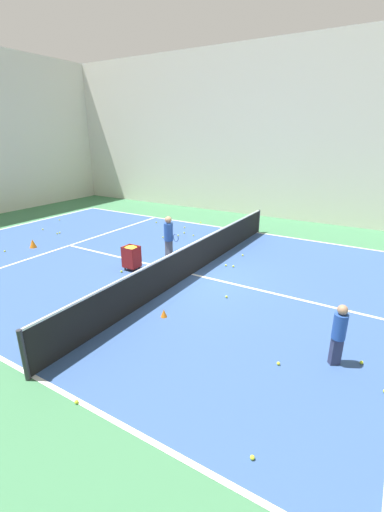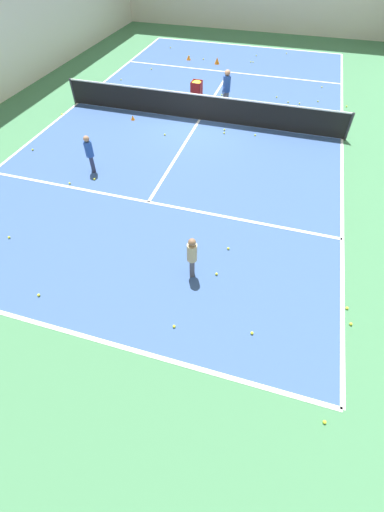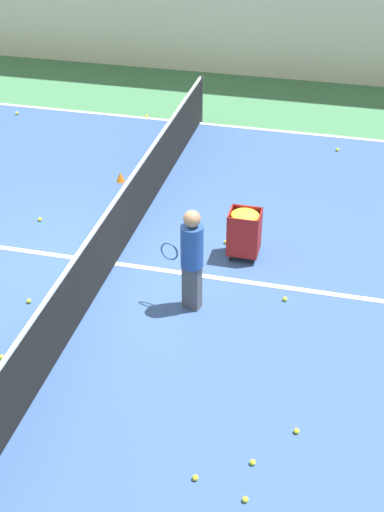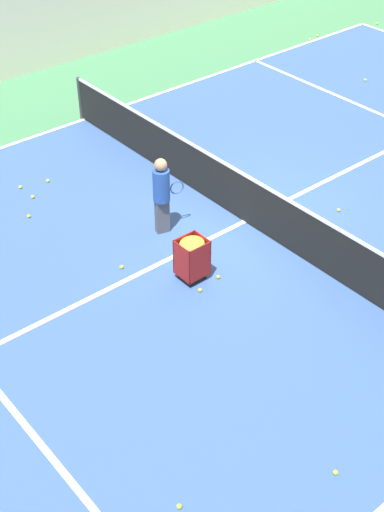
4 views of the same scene
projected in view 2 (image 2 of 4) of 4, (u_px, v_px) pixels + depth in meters
ground_plane at (199, 120)px, 14.75m from camera, size 32.53×32.53×0.00m
court_playing_area at (199, 120)px, 14.75m from camera, size 11.79×21.67×0.00m
line_baseline_near at (68, 332)px, 7.65m from camera, size 11.79×0.10×0.00m
line_baseline_far at (246, 46)px, 21.84m from camera, size 11.79×0.10×0.00m
line_sideline_left at (78, 103)px, 15.90m from camera, size 0.10×21.67×0.00m
line_sideline_right at (342, 139)px, 13.59m from camera, size 0.10×21.67×0.00m
line_service_near at (148, 202)px, 10.85m from camera, size 11.79×0.10×0.00m
line_service_far at (229, 72)px, 18.65m from camera, size 11.79×0.10×0.00m
line_centre_service at (199, 120)px, 14.75m from camera, size 0.10×11.92×0.00m
tennis_net at (200, 107)px, 14.35m from camera, size 12.09×0.10×1.08m
player_near_baseline at (192, 255)px, 8.29m from camera, size 0.36×0.57×1.25m
coach_at_net at (227, 87)px, 14.88m from camera, size 0.40×0.68×1.62m
child_midcourt at (89, 152)px, 11.50m from camera, size 0.37×0.37×1.33m
ball_cart at (197, 87)px, 15.75m from camera, size 0.46×0.50×0.85m
training_cone_0 at (189, 57)px, 19.91m from camera, size 0.25×0.25×0.25m
training_cone_1 at (133, 118)px, 14.67m from camera, size 0.16×0.16×0.20m
training_cone_2 at (217, 61)px, 19.40m from camera, size 0.28×0.28×0.35m
tennis_ball_0 at (165, 135)px, 13.78m from camera, size 0.07×0.07×0.07m
tennis_ball_1 at (9, 237)px, 9.69m from camera, size 0.07×0.07×0.07m
tennis_ball_2 at (91, 154)px, 12.77m from camera, size 0.07×0.07×0.07m
tennis_ball_3 at (253, 62)px, 19.65m from camera, size 0.07×0.07×0.07m
tennis_ball_4 at (318, 101)px, 15.97m from camera, size 0.07×0.07×0.07m
tennis_ball_5 at (70, 183)px, 11.49m from camera, size 0.07×0.07×0.07m
tennis_ball_6 at (151, 69)px, 18.89m from camera, size 0.07×0.07×0.07m
tennis_ball_7 at (277, 97)px, 16.30m from camera, size 0.07×0.07×0.07m
tennis_ball_8 at (39, 295)px, 8.31m from camera, size 0.07×0.07×0.07m
tennis_ball_9 at (295, 108)px, 15.45m from camera, size 0.07×0.07×0.07m
tennis_ball_10 at (121, 80)px, 17.80m from camera, size 0.07×0.07×0.07m
tennis_ball_11 at (325, 422)px, 6.32m from camera, size 0.07×0.07×0.07m
tennis_ball_13 at (94, 179)px, 11.66m from camera, size 0.07×0.07×0.07m
tennis_ball_14 at (189, 97)px, 16.32m from camera, size 0.07×0.07×0.07m
tennis_ball_15 at (288, 102)px, 15.90m from camera, size 0.07×0.07×0.07m
tennis_ball_16 at (251, 62)px, 19.67m from camera, size 0.07×0.07×0.07m
tennis_ball_17 at (228, 248)px, 9.39m from camera, size 0.07×0.07×0.07m
tennis_ball_18 at (256, 55)px, 20.44m from camera, size 0.07×0.07×0.07m
tennis_ball_19 at (189, 56)px, 20.35m from camera, size 0.07×0.07×0.07m
tennis_ball_20 at (351, 324)px, 7.75m from camera, size 0.07×0.07×0.07m
tennis_ball_21 at (347, 106)px, 15.60m from camera, size 0.07×0.07×0.07m
tennis_ball_22 at (216, 274)px, 8.77m from camera, size 0.07×0.07×0.07m
tennis_ball_23 at (255, 135)px, 13.76m from camera, size 0.07×0.07×0.07m
tennis_ball_24 at (203, 59)px, 19.99m from camera, size 0.07×0.07×0.07m
tennis_ball_25 at (224, 133)px, 13.88m from camera, size 0.07×0.07×0.07m
tennis_ball_26 at (188, 101)px, 15.98m from camera, size 0.07×0.07×0.07m
tennis_ball_27 at (299, 103)px, 15.81m from camera, size 0.07×0.07×0.07m
tennis_ball_28 at (322, 87)px, 17.14m from camera, size 0.07×0.07×0.07m
tennis_ball_29 at (222, 95)px, 16.49m from camera, size 0.07×0.07×0.07m
tennis_ball_30 at (174, 326)px, 7.71m from camera, size 0.07×0.07×0.07m
tennis_ball_31 at (287, 53)px, 20.71m from camera, size 0.07×0.07×0.07m
tennis_ball_32 at (170, 48)px, 21.47m from camera, size 0.07×0.07×0.07m
tennis_ball_33 at (224, 130)px, 14.06m from camera, size 0.07×0.07×0.07m
tennis_ball_34 at (33, 150)px, 12.98m from camera, size 0.07×0.07×0.07m
tennis_ball_35 at (347, 308)px, 8.05m from camera, size 0.07×0.07×0.07m
tennis_ball_37 at (252, 333)px, 7.59m from camera, size 0.07×0.07×0.07m
tennis_ball_38 at (62, 114)px, 15.06m from camera, size 0.07×0.07×0.07m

